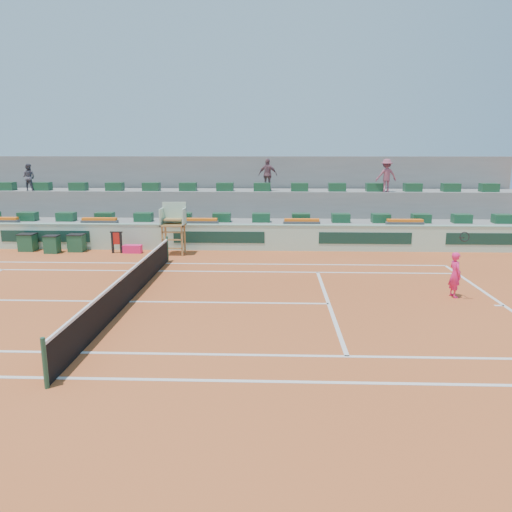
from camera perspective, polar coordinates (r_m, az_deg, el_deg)
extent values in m
plane|color=#AB4A21|center=(16.63, -14.29, -5.08)|extent=(90.00, 90.00, 0.00)
cube|color=gray|center=(26.67, -7.99, 2.93)|extent=(36.00, 4.00, 1.20)
cube|color=gray|center=(28.13, -7.47, 4.86)|extent=(36.00, 2.40, 2.60)
cube|color=gray|center=(29.61, -7.01, 6.98)|extent=(36.00, 0.40, 4.40)
cube|color=#FD216E|center=(24.25, -13.92, 0.79)|extent=(0.86, 0.38, 0.38)
imported|color=#494854|center=(29.89, -24.54, 8.19)|extent=(0.74, 0.60, 1.44)
imported|color=#714B55|center=(27.23, 1.36, 9.28)|extent=(1.07, 0.60, 1.72)
imported|color=#8A4557|center=(27.32, 14.67, 8.90)|extent=(1.19, 0.80, 1.71)
cube|color=silver|center=(17.53, 26.49, -5.10)|extent=(0.12, 10.97, 0.01)
cube|color=silver|center=(11.81, -21.84, -12.82)|extent=(23.77, 0.12, 0.01)
cube|color=silver|center=(21.76, -10.30, -0.83)|extent=(23.77, 0.12, 0.01)
cube|color=silver|center=(12.96, -19.40, -10.37)|extent=(23.77, 0.12, 0.01)
cube|color=silver|center=(20.46, -11.11, -1.69)|extent=(23.77, 0.12, 0.01)
cube|color=silver|center=(16.06, 8.30, -5.42)|extent=(0.12, 8.23, 0.01)
cube|color=silver|center=(16.63, -14.29, -5.07)|extent=(12.80, 0.12, 0.01)
cube|color=silver|center=(17.47, 26.04, -5.11)|extent=(0.30, 0.12, 0.01)
cube|color=black|center=(16.50, -14.37, -3.56)|extent=(0.03, 11.87, 0.92)
cube|color=white|center=(16.38, -14.46, -1.89)|extent=(0.06, 11.87, 0.07)
cylinder|color=#1F4832|center=(11.22, -22.99, -11.21)|extent=(0.10, 0.10, 1.10)
cylinder|color=#1F4832|center=(22.08, -10.11, 0.81)|extent=(0.10, 0.10, 1.10)
cube|color=#A8D4BA|center=(24.54, -8.87, 2.10)|extent=(36.00, 0.30, 1.20)
cube|color=#7CA792|center=(24.44, -8.92, 3.56)|extent=(36.00, 0.34, 0.06)
cube|color=#123429|center=(26.39, -22.95, 2.09)|extent=(4.40, 0.02, 0.56)
cube|color=#123429|center=(24.07, -4.27, 2.14)|extent=(4.40, 0.02, 0.56)
cube|color=#123429|center=(24.32, 12.37, 2.00)|extent=(4.40, 0.02, 0.56)
cube|color=#123429|center=(26.08, 25.45, 1.76)|extent=(4.40, 0.02, 0.56)
cube|color=olive|center=(23.22, -10.64, 1.66)|extent=(0.08, 0.08, 1.35)
cube|color=olive|center=(23.04, -8.45, 1.65)|extent=(0.08, 0.08, 1.35)
cube|color=olive|center=(23.89, -10.27, 1.96)|extent=(0.08, 0.08, 1.35)
cube|color=olive|center=(23.72, -8.15, 1.96)|extent=(0.08, 0.08, 1.35)
cube|color=olive|center=(23.35, -9.44, 3.54)|extent=(1.10, 0.90, 0.08)
cube|color=#A8D4BA|center=(23.65, -9.30, 4.90)|extent=(1.10, 0.08, 1.00)
cube|color=#A8D4BA|center=(23.41, -10.72, 4.40)|extent=(0.06, 0.90, 0.80)
cube|color=#A8D4BA|center=(23.20, -8.21, 4.42)|extent=(0.06, 0.90, 0.80)
cube|color=olive|center=(23.41, -9.41, 4.16)|extent=(0.80, 0.60, 0.08)
cube|color=olive|center=(23.19, -9.52, 0.87)|extent=(0.90, 0.08, 0.06)
cube|color=olive|center=(23.11, -9.55, 1.84)|extent=(0.90, 0.08, 0.06)
cube|color=olive|center=(23.05, -9.58, 2.70)|extent=(0.90, 0.08, 0.06)
cube|color=#18482A|center=(28.24, -24.61, 4.13)|extent=(0.90, 0.60, 0.44)
cube|color=#18482A|center=(27.40, -20.86, 4.23)|extent=(0.90, 0.60, 0.44)
cube|color=#18482A|center=(26.69, -16.89, 4.31)|extent=(0.90, 0.60, 0.44)
cube|color=#18482A|center=(26.11, -12.72, 4.37)|extent=(0.90, 0.60, 0.44)
cube|color=#18482A|center=(25.68, -8.39, 4.41)|extent=(0.90, 0.60, 0.44)
cube|color=#18482A|center=(25.39, -3.93, 4.43)|extent=(0.90, 0.60, 0.44)
cube|color=#18482A|center=(25.26, 0.60, 4.42)|extent=(0.90, 0.60, 0.44)
cube|color=#18482A|center=(25.29, 5.14, 4.38)|extent=(0.90, 0.60, 0.44)
cube|color=#18482A|center=(25.48, 9.65, 4.31)|extent=(0.90, 0.60, 0.44)
cube|color=#18482A|center=(25.82, 14.07, 4.22)|extent=(0.90, 0.60, 0.44)
cube|color=#18482A|center=(26.31, 18.34, 4.11)|extent=(0.90, 0.60, 0.44)
cube|color=#18482A|center=(26.93, 22.44, 3.98)|extent=(0.90, 0.60, 0.44)
cube|color=#18482A|center=(27.69, 26.33, 3.84)|extent=(0.90, 0.60, 0.44)
cube|color=#18482A|center=(30.71, -26.64, 7.14)|extent=(0.90, 0.60, 0.44)
cube|color=#18482A|center=(29.81, -23.23, 7.33)|extent=(0.90, 0.60, 0.44)
cube|color=#18482A|center=(29.02, -19.63, 7.50)|extent=(0.90, 0.60, 0.44)
cube|color=#18482A|center=(28.35, -15.83, 7.65)|extent=(0.90, 0.60, 0.44)
cube|color=#18482A|center=(27.80, -11.87, 7.77)|extent=(0.90, 0.60, 0.44)
cube|color=#18482A|center=(27.39, -7.77, 7.85)|extent=(0.90, 0.60, 0.44)
cube|color=#18482A|center=(27.13, -3.56, 7.90)|extent=(0.90, 0.60, 0.44)
cube|color=#18482A|center=(27.01, 0.71, 7.90)|extent=(0.90, 0.60, 0.44)
cube|color=#18482A|center=(27.03, 4.99, 7.86)|extent=(0.90, 0.60, 0.44)
cube|color=#18482A|center=(27.21, 9.24, 7.78)|extent=(0.90, 0.60, 0.44)
cube|color=#18482A|center=(27.53, 13.41, 7.66)|extent=(0.90, 0.60, 0.44)
cube|color=#18482A|center=(27.98, 17.46, 7.50)|extent=(0.90, 0.60, 0.44)
cube|color=#18482A|center=(28.58, 21.36, 7.31)|extent=(0.90, 0.60, 0.44)
cube|color=#18482A|center=(29.29, 25.08, 7.10)|extent=(0.90, 0.60, 0.44)
cube|color=#4D4D4D|center=(28.02, -27.14, 3.56)|extent=(1.80, 0.36, 0.16)
cube|color=orange|center=(28.01, -27.17, 3.84)|extent=(1.70, 0.32, 0.12)
cube|color=#4D4D4D|center=(25.96, -17.44, 3.75)|extent=(1.80, 0.36, 0.16)
cube|color=orange|center=(25.94, -17.46, 4.06)|extent=(1.70, 0.32, 0.12)
cube|color=#4D4D4D|center=(24.75, -6.43, 3.85)|extent=(1.80, 0.36, 0.16)
cube|color=orange|center=(24.73, -6.44, 4.17)|extent=(1.70, 0.32, 0.12)
cube|color=#4D4D4D|center=(24.52, 5.23, 3.80)|extent=(1.80, 0.36, 0.16)
cube|color=orange|center=(24.50, 5.24, 4.12)|extent=(1.70, 0.32, 0.12)
cube|color=#4D4D4D|center=(25.29, 16.64, 3.60)|extent=(1.80, 0.36, 0.16)
cube|color=orange|center=(25.28, 16.66, 3.91)|extent=(1.70, 0.32, 0.12)
cube|color=#184A2F|center=(25.37, -19.80, 1.39)|extent=(0.71, 0.61, 0.80)
cube|color=black|center=(25.30, -19.87, 2.33)|extent=(0.75, 0.65, 0.04)
cube|color=#184A2F|center=(25.40, -22.28, 1.21)|extent=(0.63, 0.54, 0.80)
cube|color=black|center=(25.33, -22.35, 2.15)|extent=(0.67, 0.58, 0.04)
cube|color=#184A2F|center=(26.40, -24.64, 1.40)|extent=(0.73, 0.62, 0.80)
cube|color=black|center=(26.33, -24.72, 2.29)|extent=(0.77, 0.66, 0.04)
cube|color=black|center=(24.43, -16.08, 1.48)|extent=(0.10, 0.10, 1.00)
cube|color=black|center=(24.30, -15.18, 1.49)|extent=(0.10, 0.10, 1.00)
cube|color=black|center=(24.28, -15.70, 2.64)|extent=(0.59, 0.08, 0.06)
cube|color=red|center=(24.31, -15.67, 1.94)|extent=(0.43, 0.04, 0.56)
imported|color=#FD216E|center=(17.70, 21.79, -1.99)|extent=(0.45, 0.61, 1.52)
cylinder|color=black|center=(17.17, 22.46, 1.95)|extent=(0.03, 0.35, 0.09)
torus|color=black|center=(16.96, 22.73, 2.05)|extent=(0.31, 0.08, 0.31)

